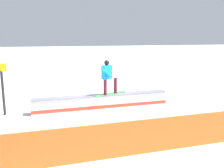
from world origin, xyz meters
name	(u,v)px	position (x,y,z in m)	size (l,w,h in m)	color
ground_plane	(102,109)	(0.00, 0.00, 0.00)	(120.00, 120.00, 0.00)	white
grind_box	(102,102)	(0.00, 0.00, 0.29)	(5.85, 0.74, 0.63)	white
snowboarder	(108,76)	(-0.24, 0.04, 1.43)	(1.57, 0.89, 1.48)	#3D9046
safety_fence	(135,138)	(0.00, 4.26, 0.47)	(8.24, 0.06, 0.95)	orange
trail_marker	(3,88)	(3.93, -0.16, 1.10)	(0.40, 0.10, 2.05)	#262628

